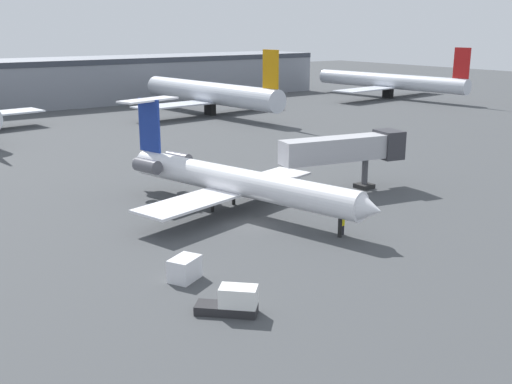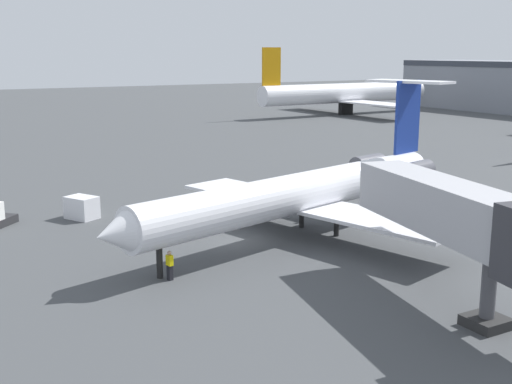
{
  "view_description": "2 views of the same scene",
  "coord_description": "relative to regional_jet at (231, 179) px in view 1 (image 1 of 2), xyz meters",
  "views": [
    {
      "loc": [
        -31.32,
        -43.7,
        17.9
      ],
      "look_at": [
        0.23,
        0.17,
        3.05
      ],
      "focal_mm": 42.48,
      "sensor_mm": 36.0,
      "label": 1
    },
    {
      "loc": [
        37.0,
        -19.89,
        12.45
      ],
      "look_at": [
        -1.53,
        2.11,
        2.93
      ],
      "focal_mm": 45.87,
      "sensor_mm": 36.0,
      "label": 2
    }
  ],
  "objects": [
    {
      "name": "parked_airliner_centre",
      "position": [
        33.68,
        58.67,
        1.28
      ],
      "size": [
        34.67,
        40.99,
        13.78
      ],
      "color": "silver",
      "rests_on": "ground_plane"
    },
    {
      "name": "jet_bridge",
      "position": [
        15.08,
        -1.34,
        1.53
      ],
      "size": [
        14.97,
        5.76,
        6.44
      ],
      "color": "#ADADB2",
      "rests_on": "ground_plane"
    },
    {
      "name": "ground_plane",
      "position": [
        -0.66,
        -5.1,
        -3.26
      ],
      "size": [
        400.0,
        400.0,
        0.1
      ],
      "primitive_type": "cube",
      "color": "#424447"
    },
    {
      "name": "regional_jet",
      "position": [
        0.0,
        0.0,
        0.0
      ],
      "size": [
        22.52,
        31.3,
        10.27
      ],
      "color": "white",
      "rests_on": "ground_plane"
    },
    {
      "name": "baggage_tug_lead",
      "position": [
        -12.45,
        -19.13,
        -2.37
      ],
      "size": [
        3.84,
        3.79,
        1.9
      ],
      "color": "#262628",
      "rests_on": "ground_plane"
    },
    {
      "name": "cargo_container_uld",
      "position": [
        -12.29,
        -12.53,
        -2.35
      ],
      "size": [
        2.8,
        2.52,
        1.7
      ],
      "color": "silver",
      "rests_on": "ground_plane"
    },
    {
      "name": "parked_airliner_east_mid",
      "position": [
        87.15,
        58.4,
        0.95
      ],
      "size": [
        37.29,
        44.0,
        13.13
      ],
      "color": "silver",
      "rests_on": "ground_plane"
    },
    {
      "name": "ground_crew_marshaller",
      "position": [
        3.9,
        -11.99,
        -2.35
      ],
      "size": [
        0.44,
        0.33,
        1.69
      ],
      "color": "black",
      "rests_on": "ground_plane"
    }
  ]
}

